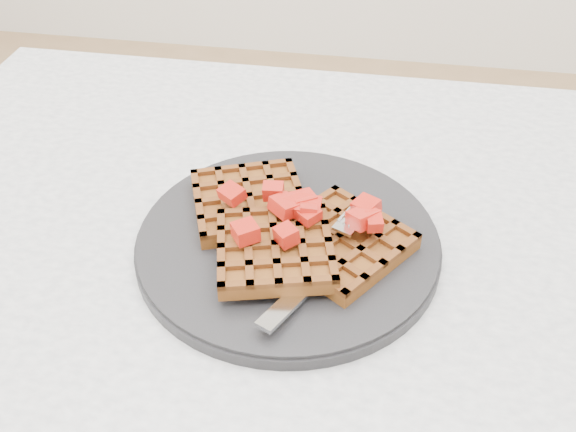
{
  "coord_description": "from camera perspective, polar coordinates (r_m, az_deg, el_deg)",
  "views": [
    {
      "loc": [
        -0.05,
        -0.42,
        1.17
      ],
      "look_at": [
        -0.13,
        0.03,
        0.79
      ],
      "focal_mm": 40.0,
      "sensor_mm": 36.0,
      "label": 1
    }
  ],
  "objects": [
    {
      "name": "waffles",
      "position": [
        0.6,
        -0.04,
        -1.16
      ],
      "size": [
        0.24,
        0.21,
        0.03
      ],
      "color": "brown",
      "rests_on": "plate"
    },
    {
      "name": "strawberry_pile",
      "position": [
        0.59,
        0.0,
        1.05
      ],
      "size": [
        0.15,
        0.15,
        0.02
      ],
      "primitive_type": null,
      "color": "#9D0D07",
      "rests_on": "waffles"
    },
    {
      "name": "fork",
      "position": [
        0.58,
        3.42,
        -4.15
      ],
      "size": [
        0.1,
        0.17,
        0.02
      ],
      "primitive_type": null,
      "rotation": [
        0.0,
        0.0,
        -0.43
      ],
      "color": "silver",
      "rests_on": "plate"
    },
    {
      "name": "table",
      "position": [
        0.69,
        10.43,
        -12.57
      ],
      "size": [
        1.2,
        0.8,
        0.75
      ],
      "color": "silver",
      "rests_on": "ground"
    },
    {
      "name": "plate",
      "position": [
        0.62,
        0.0,
        -2.28
      ],
      "size": [
        0.29,
        0.29,
        0.02
      ],
      "primitive_type": "cylinder",
      "color": "black",
      "rests_on": "table"
    }
  ]
}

